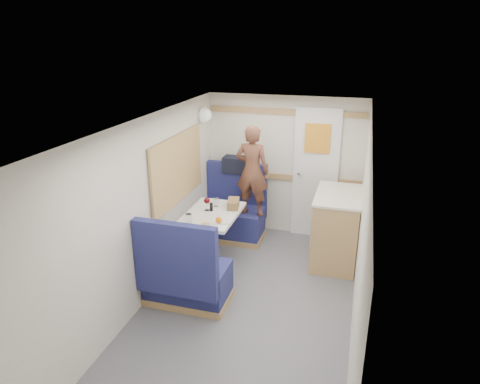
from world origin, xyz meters
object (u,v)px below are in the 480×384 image
(tumbler_left, at_px, (189,219))
(tumbler_mid, at_px, (216,202))
(bread_loaf, at_px, (233,204))
(pepper_grinder, at_px, (211,207))
(bench_near, at_px, (186,279))
(bench_far, at_px, (233,217))
(person, at_px, (252,171))
(wine_glass, at_px, (207,201))
(cheese_block, at_px, (206,223))
(beer_glass, at_px, (231,207))
(tray, at_px, (218,218))
(duffel_bag, at_px, (240,165))
(dinette_table, at_px, (212,224))
(galley_counter, at_px, (336,228))
(dome_light, at_px, (204,115))
(orange_fruit, at_px, (219,220))

(tumbler_left, xyz_separation_m, tumbler_mid, (0.13, 0.59, -0.01))
(bread_loaf, bearing_deg, pepper_grinder, -141.25)
(bench_near, xyz_separation_m, tumbler_mid, (-0.02, 1.08, 0.47))
(bench_near, xyz_separation_m, tumbler_left, (-0.15, 0.49, 0.48))
(bench_near, relative_size, pepper_grinder, 10.01)
(bench_far, xyz_separation_m, person, (0.32, -0.15, 0.77))
(bench_far, height_order, person, person)
(bench_far, relative_size, wine_glass, 6.25)
(tumbler_mid, bearing_deg, tumbler_left, -102.30)
(cheese_block, xyz_separation_m, pepper_grinder, (-0.08, 0.43, 0.02))
(bench_near, bearing_deg, beer_glass, 78.49)
(cheese_block, distance_m, bread_loaf, 0.63)
(person, height_order, tray, person)
(beer_glass, relative_size, pepper_grinder, 0.93)
(pepper_grinder, bearing_deg, bench_far, 88.15)
(beer_glass, bearing_deg, person, 78.97)
(duffel_bag, distance_m, tumbler_mid, 0.93)
(person, bearing_deg, bench_far, -21.17)
(dinette_table, xyz_separation_m, pepper_grinder, (-0.03, 0.05, 0.21))
(duffel_bag, relative_size, wine_glass, 2.78)
(dinette_table, relative_size, duffel_bag, 1.97)
(beer_glass, bearing_deg, galley_counter, 17.98)
(tray, height_order, bread_loaf, bread_loaf)
(galley_counter, bearing_deg, beer_glass, -162.02)
(galley_counter, height_order, tumbler_mid, galley_counter)
(bench_near, distance_m, dome_light, 2.28)
(dinette_table, relative_size, bread_loaf, 3.66)
(tray, distance_m, cheese_block, 0.23)
(duffel_bag, xyz_separation_m, pepper_grinder, (-0.05, -1.07, -0.24))
(bench_far, relative_size, tray, 2.93)
(tray, height_order, wine_glass, wine_glass)
(orange_fruit, relative_size, beer_glass, 0.75)
(pepper_grinder, bearing_deg, bench_near, -88.37)
(tray, distance_m, orange_fruit, 0.16)
(orange_fruit, distance_m, tumbler_mid, 0.55)
(dinette_table, relative_size, bench_near, 0.88)
(bench_near, height_order, tray, bench_near)
(galley_counter, distance_m, tumbler_left, 1.89)
(bench_far, bearing_deg, beer_glass, -74.23)
(cheese_block, bearing_deg, wine_glass, 108.07)
(cheese_block, relative_size, pepper_grinder, 0.89)
(duffel_bag, bearing_deg, bench_near, -91.83)
(galley_counter, height_order, person, person)
(tray, bearing_deg, duffel_bag, 94.50)
(dome_light, distance_m, wine_glass, 1.25)
(dome_light, height_order, person, dome_light)
(dome_light, relative_size, wine_glass, 1.19)
(bench_far, bearing_deg, tumbler_mid, -91.60)
(person, xyz_separation_m, tumbler_left, (-0.46, -1.09, -0.29))
(dinette_table, bearing_deg, wine_glass, 146.26)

